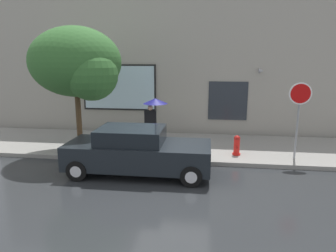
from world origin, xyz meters
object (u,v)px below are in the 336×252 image
(pedestrian_with_umbrella, at_px, (154,107))
(stop_sign, at_px, (299,106))
(parked_car, at_px, (137,151))
(street_tree, at_px, (78,64))
(fire_hydrant, at_px, (237,145))

(pedestrian_with_umbrella, relative_size, stop_sign, 0.70)
(parked_car, bearing_deg, street_tree, 146.42)
(fire_hydrant, distance_m, street_tree, 6.52)
(street_tree, bearing_deg, stop_sign, 0.26)
(street_tree, distance_m, stop_sign, 7.95)
(parked_car, distance_m, pedestrian_with_umbrella, 3.25)
(parked_car, relative_size, street_tree, 0.98)
(street_tree, relative_size, stop_sign, 1.72)
(parked_car, xyz_separation_m, pedestrian_with_umbrella, (-0.00, 3.11, 0.93))
(pedestrian_with_umbrella, bearing_deg, stop_sign, -14.83)
(pedestrian_with_umbrella, distance_m, street_tree, 3.39)
(fire_hydrant, relative_size, pedestrian_with_umbrella, 0.39)
(fire_hydrant, relative_size, stop_sign, 0.27)
(pedestrian_with_umbrella, height_order, street_tree, street_tree)
(parked_car, distance_m, fire_hydrant, 3.83)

